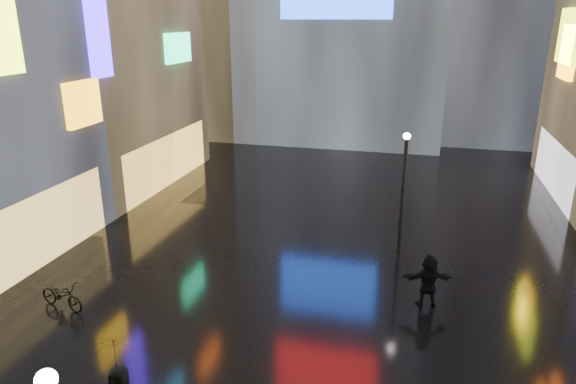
% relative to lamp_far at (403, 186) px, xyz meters
% --- Properties ---
extents(ground, '(140.00, 140.00, 0.00)m').
position_rel_lamp_far_xyz_m(ground, '(-2.94, 0.13, -2.94)').
color(ground, black).
rests_on(ground, ground).
extents(lamp_far, '(0.30, 0.30, 5.20)m').
position_rel_lamp_far_xyz_m(lamp_far, '(0.00, 0.00, 0.00)').
color(lamp_far, black).
rests_on(lamp_far, ground).
extents(pedestrian_5, '(1.86, 0.98, 1.91)m').
position_rel_lamp_far_xyz_m(pedestrian_5, '(1.19, -4.38, -1.99)').
color(pedestrian_5, black).
rests_on(pedestrian_5, ground).
extents(umbrella_2, '(1.22, 1.22, 0.80)m').
position_rel_lamp_far_xyz_m(umbrella_2, '(-5.93, -12.21, -0.71)').
color(umbrella_2, black).
rests_on(umbrella_2, pedestrian_4).
extents(bicycle, '(2.01, 1.06, 1.00)m').
position_rel_lamp_far_xyz_m(bicycle, '(-11.06, -7.76, -2.44)').
color(bicycle, black).
rests_on(bicycle, ground).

